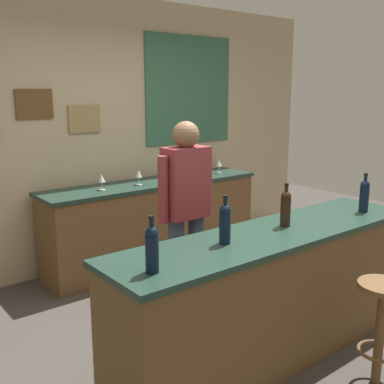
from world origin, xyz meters
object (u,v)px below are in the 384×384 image
object	(u,v)px
wine_glass_a	(102,179)
wine_glass_b	(139,174)
wine_glass_d	(219,164)
bar_stool	(381,316)
coffee_mug	(172,175)
wine_bottle_d	(364,195)
wine_glass_c	(178,166)
wine_bottle_b	(225,222)
wine_bottle_a	(152,247)
wine_bottle_c	(286,207)
bartender	(186,208)

from	to	relation	value
wine_glass_a	wine_glass_b	xyz separation A→B (m)	(0.42, -0.01, 0.00)
wine_glass_a	wine_glass_d	size ratio (longest dim) A/B	1.00
bar_stool	coffee_mug	distance (m)	2.73
wine_glass_b	wine_glass_d	xyz separation A→B (m)	(1.12, 0.02, 0.00)
wine_glass_a	coffee_mug	world-z (taller)	wine_glass_a
wine_bottle_d	wine_glass_d	distance (m)	2.13
wine_glass_c	wine_glass_a	bearing A→B (deg)	-172.10
wine_glass_d	wine_bottle_b	bearing A→B (deg)	-130.98
wine_bottle_d	wine_glass_b	xyz separation A→B (m)	(-0.76, 2.07, -0.05)
wine_glass_c	wine_bottle_a	bearing A→B (deg)	-129.51
wine_bottle_b	wine_glass_d	distance (m)	2.64
wine_bottle_a	wine_bottle_d	bearing A→B (deg)	0.27
wine_bottle_a	wine_glass_d	world-z (taller)	wine_bottle_a
wine_bottle_d	coffee_mug	world-z (taller)	wine_bottle_d
wine_glass_a	wine_glass_b	size ratio (longest dim) A/B	1.00
wine_bottle_d	wine_glass_a	size ratio (longest dim) A/B	1.97
wine_bottle_c	bar_stool	bearing A→B (deg)	-77.94
bartender	wine_bottle_d	distance (m)	1.39
wine_glass_c	wine_bottle_b	bearing A→B (deg)	-120.09
wine_glass_d	coffee_mug	size ratio (longest dim) A/B	1.24
bartender	wine_bottle_c	world-z (taller)	bartender
bar_stool	wine_bottle_d	distance (m)	1.04
bartender	bar_stool	size ratio (longest dim) A/B	2.38
coffee_mug	wine_glass_d	bearing A→B (deg)	-0.85
coffee_mug	bartender	bearing A→B (deg)	-121.53
wine_bottle_c	coffee_mug	size ratio (longest dim) A/B	2.45
bar_stool	wine_glass_c	bearing A→B (deg)	79.87
wine_glass_d	wine_glass_b	bearing A→B (deg)	-178.86
wine_bottle_b	wine_bottle_c	size ratio (longest dim) A/B	1.00
wine_glass_a	coffee_mug	distance (m)	0.86
bar_stool	wine_glass_a	world-z (taller)	wine_glass_a
wine_bottle_a	wine_bottle_d	size ratio (longest dim) A/B	1.00
wine_bottle_c	wine_glass_c	size ratio (longest dim) A/B	1.97
bartender	wine_glass_c	size ratio (longest dim) A/B	10.45
wine_bottle_c	wine_glass_a	size ratio (longest dim) A/B	1.97
wine_bottle_d	wine_glass_b	bearing A→B (deg)	110.06
coffee_mug	wine_bottle_c	bearing A→B (deg)	-103.38
wine_bottle_a	wine_bottle_b	xyz separation A→B (m)	(0.61, 0.11, 0.00)
bar_stool	wine_bottle_d	world-z (taller)	wine_bottle_d
bartender	wine_bottle_a	bearing A→B (deg)	-135.52
wine_bottle_b	wine_bottle_d	world-z (taller)	same
bar_stool	wine_bottle_c	world-z (taller)	wine_bottle_c
wine_bottle_b	wine_glass_b	size ratio (longest dim) A/B	1.97
bartender	wine_glass_a	size ratio (longest dim) A/B	10.45
bar_stool	wine_bottle_a	distance (m)	1.57
bar_stool	coffee_mug	xyz separation A→B (m)	(0.33, 2.67, 0.49)
wine_glass_d	wine_glass_c	bearing A→B (deg)	165.70
wine_glass_b	coffee_mug	world-z (taller)	wine_glass_b
bar_stool	wine_bottle_b	world-z (taller)	wine_bottle_b
bar_stool	coffee_mug	world-z (taller)	coffee_mug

